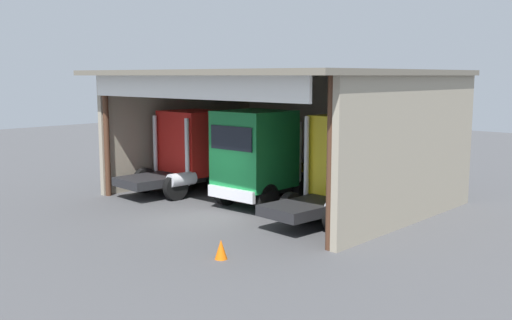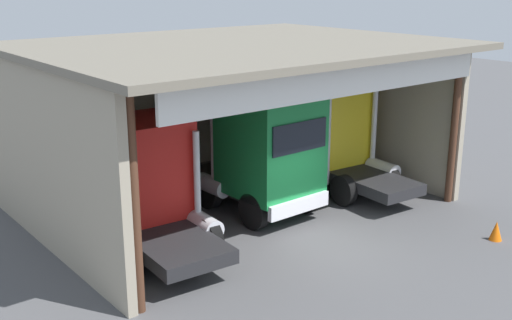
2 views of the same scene
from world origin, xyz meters
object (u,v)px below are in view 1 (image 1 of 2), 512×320
at_px(truck_red_center_right_bay, 190,150).
at_px(truck_green_center_bay, 258,156).
at_px(traffic_cone, 221,249).
at_px(truck_yellow_yard_outside, 345,167).
at_px(oil_drum, 299,173).
at_px(tool_cart, 286,174).

height_order(truck_red_center_right_bay, truck_green_center_bay, truck_green_center_bay).
distance_m(truck_green_center_bay, traffic_cone, 7.07).
height_order(truck_yellow_yard_outside, oil_drum, truck_yellow_yard_outside).
bearing_deg(tool_cart, oil_drum, 78.64).
height_order(truck_red_center_right_bay, truck_yellow_yard_outside, truck_yellow_yard_outside).
height_order(truck_red_center_right_bay, oil_drum, truck_red_center_right_bay).
distance_m(truck_red_center_right_bay, traffic_cone, 10.03).
bearing_deg(truck_yellow_yard_outside, tool_cart, 151.98).
xyz_separation_m(truck_red_center_right_bay, tool_cart, (2.13, 4.08, -1.36)).
bearing_deg(oil_drum, tool_cart, -101.36).
xyz_separation_m(truck_yellow_yard_outside, traffic_cone, (0.17, -6.27, -1.59)).
distance_m(truck_yellow_yard_outside, traffic_cone, 6.47).
distance_m(truck_yellow_yard_outside, tool_cart, 6.90).
distance_m(truck_green_center_bay, tool_cart, 4.91).
bearing_deg(oil_drum, truck_red_center_right_bay, -115.30).
height_order(truck_green_center_bay, oil_drum, truck_green_center_bay).
relative_size(truck_red_center_right_bay, truck_yellow_yard_outside, 0.97).
xyz_separation_m(truck_red_center_right_bay, traffic_cone, (8.02, -5.81, -1.58)).
relative_size(truck_green_center_bay, traffic_cone, 8.67).
bearing_deg(traffic_cone, truck_green_center_bay, 123.90).
distance_m(truck_green_center_bay, truck_yellow_yard_outside, 3.70).
relative_size(tool_cart, traffic_cone, 1.79).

